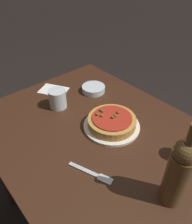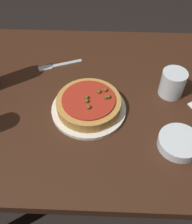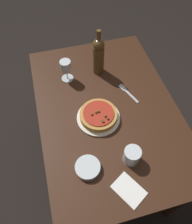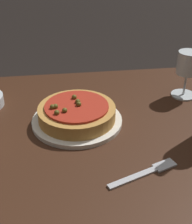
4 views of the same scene
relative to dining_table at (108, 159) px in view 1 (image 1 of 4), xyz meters
name	(u,v)px [view 1 (image 1 of 4)]	position (x,y,z in m)	size (l,w,h in m)	color
dining_table	(108,159)	(0.00, 0.00, 0.00)	(1.18, 0.80, 0.76)	#381E11
dinner_plate	(112,126)	(-0.05, 0.07, 0.12)	(0.24, 0.24, 0.01)	white
pizza	(112,121)	(-0.05, 0.07, 0.14)	(0.21, 0.21, 0.05)	#BC843D
wine_bottle	(179,172)	(0.30, -0.03, 0.24)	(0.07, 0.07, 0.31)	brown
water_cup	(58,99)	(-0.33, -0.02, 0.15)	(0.08, 0.08, 0.09)	silver
side_bowl	(93,89)	(-0.32, 0.20, 0.12)	(0.12, 0.12, 0.03)	silver
fork	(93,174)	(0.08, -0.15, 0.11)	(0.17, 0.08, 0.00)	#B7B7BC
paper_napkin	(54,90)	(-0.47, 0.04, 0.11)	(0.18, 0.16, 0.00)	white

